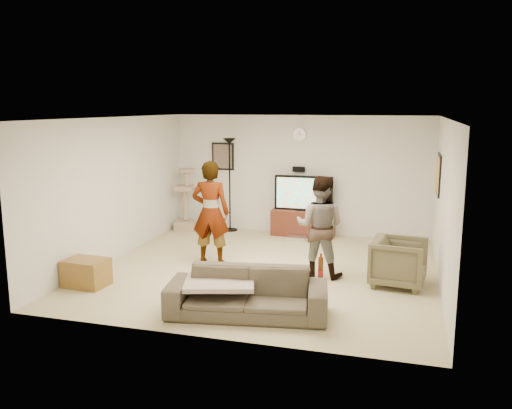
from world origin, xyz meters
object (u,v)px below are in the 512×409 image
(tv_stand, at_px, (303,223))
(person_left, at_px, (211,212))
(cat_tree, at_px, (185,199))
(side_table, at_px, (86,273))
(person_right, at_px, (320,226))
(floor_lamp, at_px, (230,185))
(beer_bottle, at_px, (321,267))
(tv, at_px, (304,193))
(armchair, at_px, (399,262))
(sofa, at_px, (247,293))

(tv_stand, relative_size, person_left, 0.73)
(cat_tree, distance_m, side_table, 3.89)
(person_right, distance_m, side_table, 3.67)
(cat_tree, relative_size, side_table, 2.20)
(floor_lamp, height_order, beer_bottle, floor_lamp)
(person_left, height_order, side_table, person_left)
(tv, height_order, side_table, tv)
(tv, bearing_deg, floor_lamp, 179.20)
(person_right, bearing_deg, tv_stand, -68.85)
(floor_lamp, relative_size, person_right, 1.24)
(beer_bottle, bearing_deg, person_right, 99.63)
(side_table, bearing_deg, beer_bottle, -6.68)
(beer_bottle, relative_size, side_table, 0.40)
(person_left, xyz_separation_m, beer_bottle, (2.23, -2.08, -0.16))
(person_left, bearing_deg, floor_lamp, -84.61)
(tv, bearing_deg, beer_bottle, -76.41)
(tv_stand, height_order, tv, tv)
(cat_tree, bearing_deg, side_table, -89.32)
(person_right, distance_m, beer_bottle, 1.91)
(beer_bottle, height_order, side_table, beer_bottle)
(person_right, relative_size, side_table, 2.61)
(person_left, distance_m, armchair, 3.21)
(floor_lamp, relative_size, side_table, 3.24)
(side_table, bearing_deg, person_right, 23.83)
(floor_lamp, xyz_separation_m, side_table, (-0.92, -4.06, -0.80))
(tv, xyz_separation_m, cat_tree, (-2.59, -0.18, -0.22))
(tv_stand, distance_m, tv, 0.63)
(tv_stand, xyz_separation_m, armchair, (1.99, -2.72, 0.09))
(person_left, distance_m, sofa, 2.51)
(person_left, relative_size, person_right, 1.10)
(cat_tree, height_order, person_left, person_left)
(person_left, xyz_separation_m, sofa, (1.28, -2.08, -0.59))
(floor_lamp, bearing_deg, sofa, -68.64)
(tv_stand, xyz_separation_m, floor_lamp, (-1.63, 0.02, 0.73))
(tv, height_order, beer_bottle, tv)
(sofa, height_order, armchair, armchair)
(tv_stand, height_order, beer_bottle, beer_bottle)
(tv_stand, distance_m, sofa, 4.46)
(tv_stand, distance_m, armchair, 3.37)
(tv_stand, bearing_deg, tv, 0.00)
(cat_tree, bearing_deg, beer_bottle, -49.37)
(sofa, bearing_deg, person_right, 62.39)
(tv_stand, xyz_separation_m, cat_tree, (-2.59, -0.18, 0.41))
(person_right, xyz_separation_m, armchair, (1.24, -0.14, -0.45))
(floor_lamp, distance_m, beer_bottle, 5.24)
(tv_stand, bearing_deg, sofa, -88.37)
(floor_lamp, bearing_deg, tv_stand, -0.80)
(tv, height_order, sofa, tv)
(tv_stand, bearing_deg, beer_bottle, -76.41)
(cat_tree, distance_m, armchair, 5.25)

